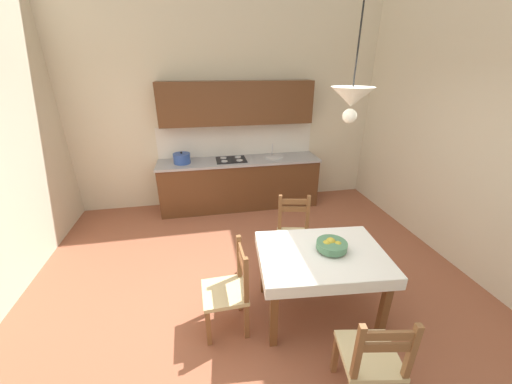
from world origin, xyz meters
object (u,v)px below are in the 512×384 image
kitchen_cabinetry (239,161)px  dining_chair_camera_side (371,359)px  dining_table (321,264)px  pendant_lamp (352,98)px  fruit_bowl (332,245)px  dining_chair_kitchen_side (294,235)px  dining_chair_tv_side (229,291)px

kitchen_cabinetry → dining_chair_camera_side: bearing=-82.6°
dining_table → dining_chair_camera_side: (0.03, -0.92, -0.17)m
pendant_lamp → fruit_bowl: bearing=67.5°
kitchen_cabinetry → fruit_bowl: size_ratio=9.45×
kitchen_cabinetry → dining_chair_kitchen_side: size_ratio=3.05×
dining_table → fruit_bowl: (0.10, 0.02, 0.20)m
dining_table → fruit_bowl: fruit_bowl is taller
dining_chair_camera_side → pendant_lamp: pendant_lamp is taller
dining_chair_tv_side → fruit_bowl: (1.03, 0.03, 0.37)m
dining_table → pendant_lamp: bearing=-71.2°
pendant_lamp → kitchen_cabinetry: bearing=99.6°
kitchen_cabinetry → pendant_lamp: 3.21m
dining_chair_kitchen_side → pendant_lamp: size_ratio=1.16×
dining_table → dining_chair_kitchen_side: 0.86m
dining_table → dining_chair_camera_side: bearing=-88.1°
dining_chair_kitchen_side → fruit_bowl: (0.10, -0.83, 0.37)m
dining_chair_tv_side → kitchen_cabinetry: bearing=80.0°
dining_table → pendant_lamp: 1.60m
dining_chair_camera_side → fruit_bowl: (0.07, 0.94, 0.37)m
dining_chair_tv_side → dining_chair_camera_side: bearing=-43.3°
dining_table → dining_chair_kitchen_side: size_ratio=1.42×
kitchen_cabinetry → dining_table: bearing=-80.8°
kitchen_cabinetry → dining_chair_tv_side: (-0.49, -2.76, -0.41)m
dining_chair_kitchen_side → dining_chair_camera_side: same height
dining_chair_tv_side → dining_chair_kitchen_side: bearing=42.6°
dining_chair_camera_side → fruit_bowl: 1.01m
pendant_lamp → dining_chair_tv_side: bearing=173.5°
kitchen_cabinetry → pendant_lamp: size_ratio=3.52×
dining_chair_kitchen_side → pendant_lamp: 2.02m
fruit_bowl → pendant_lamp: pendant_lamp is taller
dining_chair_tv_side → dining_chair_kitchen_side: 1.26m
dining_chair_kitchen_side → fruit_bowl: bearing=-83.0°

